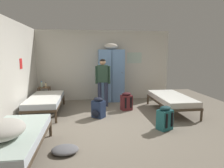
# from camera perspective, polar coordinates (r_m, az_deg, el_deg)

# --- Properties ---
(ground_plane) EXTENTS (8.44, 8.44, 0.00)m
(ground_plane) POSITION_cam_1_polar(r_m,az_deg,el_deg) (5.12, 0.39, -11.02)
(ground_plane) COLOR gray
(room_backdrop) EXTENTS (4.90, 5.33, 2.54)m
(room_backdrop) POSITION_cam_1_polar(r_m,az_deg,el_deg) (6.10, -13.04, 4.21)
(room_backdrop) COLOR beige
(room_backdrop) RESTS_ON ground_plane
(locker_bank) EXTENTS (0.90, 0.55, 2.07)m
(locker_bank) POSITION_cam_1_polar(r_m,az_deg,el_deg) (7.22, -0.28, 2.74)
(locker_bank) COLOR #6B93C6
(locker_bank) RESTS_ON ground_plane
(shelf_unit) EXTENTS (0.38, 0.30, 0.57)m
(shelf_unit) POSITION_cam_1_polar(r_m,az_deg,el_deg) (7.31, -18.63, -2.61)
(shelf_unit) COLOR brown
(shelf_unit) RESTS_ON ground_plane
(bed_left_rear) EXTENTS (0.90, 1.90, 0.49)m
(bed_left_rear) POSITION_cam_1_polar(r_m,az_deg,el_deg) (6.15, -18.40, -4.38)
(bed_left_rear) COLOR #473828
(bed_left_rear) RESTS_ON ground_plane
(bed_right) EXTENTS (0.90, 1.90, 0.49)m
(bed_right) POSITION_cam_1_polar(r_m,az_deg,el_deg) (6.23, 16.45, -4.11)
(bed_right) COLOR #473828
(bed_right) RESTS_ON ground_plane
(bed_left_front) EXTENTS (0.90, 1.90, 0.49)m
(bed_left_front) POSITION_cam_1_polar(r_m,az_deg,el_deg) (3.71, -26.23, -13.63)
(bed_left_front) COLOR #473828
(bed_left_front) RESTS_ON ground_plane
(bedding_heap) EXTENTS (0.65, 0.74, 0.27)m
(bedding_heap) POSITION_cam_1_polar(r_m,az_deg,el_deg) (3.43, -28.76, -11.29)
(bedding_heap) COLOR #B7B2A8
(bedding_heap) RESTS_ON bed_left_front
(person_traveler) EXTENTS (0.48, 0.25, 1.54)m
(person_traveler) POSITION_cam_1_polar(r_m,az_deg,el_deg) (6.48, -2.62, 1.69)
(person_traveler) COLOR #2D334C
(person_traveler) RESTS_ON ground_plane
(water_bottle) EXTENTS (0.07, 0.07, 0.21)m
(water_bottle) POSITION_cam_1_polar(r_m,az_deg,el_deg) (7.29, -19.34, -0.13)
(water_bottle) COLOR silver
(water_bottle) RESTS_ON shelf_unit
(lotion_bottle) EXTENTS (0.05, 0.05, 0.17)m
(lotion_bottle) POSITION_cam_1_polar(r_m,az_deg,el_deg) (7.20, -18.26, -0.30)
(lotion_bottle) COLOR beige
(lotion_bottle) RESTS_ON shelf_unit
(backpack_navy) EXTENTS (0.41, 0.42, 0.55)m
(backpack_navy) POSITION_cam_1_polar(r_m,az_deg,el_deg) (5.48, -3.91, -6.84)
(backpack_navy) COLOR navy
(backpack_navy) RESTS_ON ground_plane
(backpack_teal) EXTENTS (0.39, 0.41, 0.55)m
(backpack_teal) POSITION_cam_1_polar(r_m,az_deg,el_deg) (4.81, 14.66, -9.40)
(backpack_teal) COLOR #23666B
(backpack_teal) RESTS_ON ground_plane
(backpack_maroon) EXTENTS (0.37, 0.38, 0.55)m
(backpack_maroon) POSITION_cam_1_polar(r_m,az_deg,el_deg) (6.20, 4.08, -4.98)
(backpack_maroon) COLOR maroon
(backpack_maroon) RESTS_ON ground_plane
(clothes_pile_grey) EXTENTS (0.48, 0.41, 0.11)m
(clothes_pile_grey) POSITION_cam_1_polar(r_m,az_deg,el_deg) (3.81, -13.17, -17.69)
(clothes_pile_grey) COLOR slate
(clothes_pile_grey) RESTS_ON ground_plane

